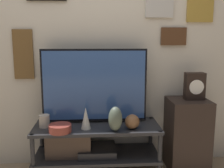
{
  "coord_description": "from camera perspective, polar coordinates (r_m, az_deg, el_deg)",
  "views": [
    {
      "loc": [
        -0.02,
        -2.15,
        1.33
      ],
      "look_at": [
        0.15,
        0.27,
        0.9
      ],
      "focal_mm": 42.0,
      "sensor_mm": 36.0,
      "label": 1
    }
  ],
  "objects": [
    {
      "name": "vase_wide_bowl",
      "position": [
        2.43,
        -11.23,
        -9.43
      ],
      "size": [
        0.2,
        0.2,
        0.07
      ],
      "color": "brown",
      "rests_on": "media_console"
    },
    {
      "name": "wall_back",
      "position": [
        2.7,
        -3.5,
        10.62
      ],
      "size": [
        6.4,
        0.08,
        2.7
      ],
      "color": "beige",
      "rests_on": "ground_plane"
    },
    {
      "name": "mantel_clock",
      "position": [
        2.7,
        17.53,
        -0.45
      ],
      "size": [
        0.19,
        0.11,
        0.27
      ],
      "color": "black",
      "rests_on": "side_table"
    },
    {
      "name": "television",
      "position": [
        2.56,
        -3.84,
        -0.33
      ],
      "size": [
        1.02,
        0.05,
        0.73
      ],
      "color": "black",
      "rests_on": "media_console"
    },
    {
      "name": "vase_slim_bronze",
      "position": [
        2.45,
        -5.73,
        -7.4
      ],
      "size": [
        0.09,
        0.09,
        0.2
      ],
      "color": "beige",
      "rests_on": "media_console"
    },
    {
      "name": "media_console",
      "position": [
        2.63,
        -5.36,
        -12.76
      ],
      "size": [
        1.21,
        0.46,
        0.49
      ],
      "color": "#232326",
      "rests_on": "ground_plane"
    },
    {
      "name": "vase_round_glass",
      "position": [
        2.46,
        4.41,
        -8.18
      ],
      "size": [
        0.14,
        0.14,
        0.14
      ],
      "color": "brown",
      "rests_on": "media_console"
    },
    {
      "name": "side_table",
      "position": [
        2.81,
        16.01,
        -10.46
      ],
      "size": [
        0.39,
        0.37,
        0.72
      ],
      "color": "black",
      "rests_on": "ground_plane"
    },
    {
      "name": "vase_urn_stoneware",
      "position": [
        2.38,
        0.71,
        -7.61
      ],
      "size": [
        0.13,
        0.13,
        0.23
      ],
      "color": "#4C5647",
      "rests_on": "media_console"
    },
    {
      "name": "candle_jar",
      "position": [
        2.58,
        -14.51,
        -7.81
      ],
      "size": [
        0.1,
        0.1,
        0.12
      ],
      "color": "#C1B29E",
      "rests_on": "media_console"
    }
  ]
}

